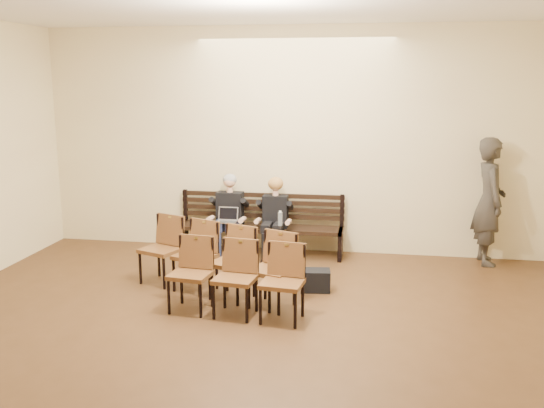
# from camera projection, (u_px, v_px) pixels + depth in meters

# --- Properties ---
(room_walls) EXTENTS (8.02, 10.01, 3.51)m
(room_walls) POSITION_uv_depth(u_px,v_px,m) (230.00, 98.00, 5.19)
(room_walls) COLOR #FDEEB5
(room_walls) RESTS_ON ground
(bench) EXTENTS (2.60, 0.90, 0.45)m
(bench) POSITION_uv_depth(u_px,v_px,m) (260.00, 240.00, 9.47)
(bench) COLOR black
(bench) RESTS_ON ground
(seated_man) EXTENTS (0.50, 0.69, 1.20)m
(seated_man) POSITION_uv_depth(u_px,v_px,m) (229.00, 217.00, 9.35)
(seated_man) COLOR black
(seated_man) RESTS_ON ground
(seated_woman) EXTENTS (0.47, 0.65, 1.09)m
(seated_woman) POSITION_uv_depth(u_px,v_px,m) (274.00, 222.00, 9.25)
(seated_woman) COLOR black
(seated_woman) RESTS_ON ground
(laptop) EXTENTS (0.31, 0.25, 0.22)m
(laptop) POSITION_uv_depth(u_px,v_px,m) (226.00, 223.00, 9.13)
(laptop) COLOR #B8B8BD
(laptop) RESTS_ON bench
(water_bottle) EXTENTS (0.08, 0.08, 0.23)m
(water_bottle) POSITION_uv_depth(u_px,v_px,m) (280.00, 226.00, 8.97)
(water_bottle) COLOR silver
(water_bottle) RESTS_ON bench
(bag) EXTENTS (0.41, 0.30, 0.28)m
(bag) POSITION_uv_depth(u_px,v_px,m) (315.00, 280.00, 7.84)
(bag) COLOR black
(bag) RESTS_ON ground
(passerby) EXTENTS (0.59, 0.83, 2.16)m
(passerby) POSITION_uv_depth(u_px,v_px,m) (490.00, 192.00, 8.83)
(passerby) COLOR #35312B
(passerby) RESTS_ON ground
(chair_row_front) EXTENTS (2.24, 1.26, 0.91)m
(chair_row_front) POSITION_uv_depth(u_px,v_px,m) (213.00, 260.00, 7.66)
(chair_row_front) COLOR brown
(chair_row_front) RESTS_ON ground
(chair_row_back) EXTENTS (1.62, 0.65, 0.88)m
(chair_row_back) POSITION_uv_depth(u_px,v_px,m) (235.00, 279.00, 6.96)
(chair_row_back) COLOR brown
(chair_row_back) RESTS_ON ground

